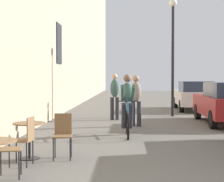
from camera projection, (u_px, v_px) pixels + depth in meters
cafe_chair_near_toward_street at (5, 146)px, 5.88m from camera, size 0.45×0.45×0.89m
cafe_table_mid at (29, 133)px, 7.26m from camera, size 0.64×0.64×0.72m
cafe_chair_mid_toward_street at (25, 138)px, 6.69m from camera, size 0.41×0.41×0.89m
cafe_chair_mid_toward_wall at (63, 133)px, 7.31m from camera, size 0.41×0.41×0.89m
cyclist_on_bicycle at (127, 107)px, 10.21m from camera, size 0.52×1.76×1.74m
pedestrian_near at (136, 98)px, 12.19m from camera, size 0.35×0.25×1.70m
pedestrian_mid at (115, 94)px, 14.08m from camera, size 0.36×0.27×1.77m
street_lamp at (173, 42)px, 15.35m from camera, size 0.32×0.32×4.90m
parked_car_third at (194, 95)px, 18.36m from camera, size 1.86×4.15×1.45m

